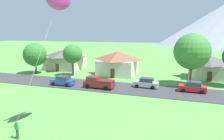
# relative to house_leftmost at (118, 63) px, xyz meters

# --- Properties ---
(road_strip) EXTENTS (160.00, 7.67, 0.08)m
(road_strip) POSITION_rel_house_leftmost_xyz_m (6.30, -10.94, -2.73)
(road_strip) COLOR #38383D
(road_strip) RESTS_ON ground
(house_leftmost) EXTENTS (8.60, 8.48, 5.35)m
(house_leftmost) POSITION_rel_house_leftmost_xyz_m (0.00, 0.00, 0.00)
(house_leftmost) COLOR beige
(house_leftmost) RESTS_ON ground
(house_left_center) EXTENTS (8.98, 8.63, 5.27)m
(house_left_center) POSITION_rel_house_leftmost_xyz_m (-15.26, 2.73, -0.04)
(house_left_center) COLOR beige
(house_left_center) RESTS_ON ground
(house_right_center) EXTENTS (8.17, 8.11, 4.80)m
(house_right_center) POSITION_rel_house_leftmost_xyz_m (18.88, 2.91, -0.28)
(house_right_center) COLOR beige
(house_right_center) RESTS_ON ground
(tree_near_left) EXTENTS (4.22, 4.22, 6.98)m
(tree_near_left) POSITION_rel_house_leftmost_xyz_m (-9.12, -4.34, 2.07)
(tree_near_left) COLOR brown
(tree_near_left) RESTS_ON ground
(tree_center) EXTENTS (5.35, 5.35, 7.13)m
(tree_center) POSITION_rel_house_leftmost_xyz_m (-18.63, -4.94, 1.67)
(tree_center) COLOR brown
(tree_center) RESTS_ON ground
(tree_right_of_center) EXTENTS (6.35, 6.35, 9.38)m
(tree_right_of_center) POSITION_rel_house_leftmost_xyz_m (15.27, -5.38, 3.42)
(tree_right_of_center) COLOR brown
(tree_right_of_center) RESTS_ON ground
(parked_car_red_mid_west) EXTENTS (4.23, 2.14, 1.68)m
(parked_car_red_mid_west) POSITION_rel_house_leftmost_xyz_m (15.58, -9.79, -1.90)
(parked_car_red_mid_west) COLOR red
(parked_car_red_mid_west) RESTS_ON road_strip
(parked_car_blue_mid_east) EXTENTS (4.22, 2.11, 1.68)m
(parked_car_blue_mid_east) POSITION_rel_house_leftmost_xyz_m (-6.42, -12.81, -1.90)
(parked_car_blue_mid_east) COLOR #2847A8
(parked_car_blue_mid_east) RESTS_ON road_strip
(parked_car_silver_east_end) EXTENTS (4.27, 2.22, 1.68)m
(parked_car_silver_east_end) POSITION_rel_house_leftmost_xyz_m (8.06, -9.49, -1.90)
(parked_car_silver_east_end) COLOR #B7BCC1
(parked_car_silver_east_end) RESTS_ON road_strip
(pickup_truck_maroon_west_side) EXTENTS (5.25, 2.42, 1.99)m
(pickup_truck_maroon_west_side) POSITION_rel_house_leftmost_xyz_m (0.39, -12.50, -1.71)
(pickup_truck_maroon_west_side) COLOR maroon
(pickup_truck_maroon_west_side) RESTS_ON road_strip
(kite_flyer_with_kite) EXTENTS (3.99, 5.16, 13.40)m
(kite_flyer_with_kite) POSITION_rel_house_leftmost_xyz_m (3.00, -27.75, 9.45)
(kite_flyer_with_kite) COLOR #3D3D42
(kite_flyer_with_kite) RESTS_ON ground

